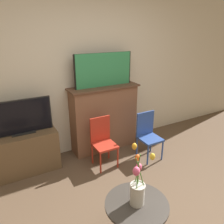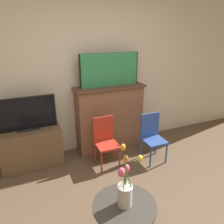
{
  "view_description": "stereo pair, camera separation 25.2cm",
  "coord_description": "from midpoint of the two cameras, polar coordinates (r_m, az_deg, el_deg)",
  "views": [
    {
      "loc": [
        -1.18,
        -1.01,
        1.91
      ],
      "look_at": [
        0.01,
        1.13,
        0.97
      ],
      "focal_mm": 35.0,
      "sensor_mm": 36.0,
      "label": 1
    },
    {
      "loc": [
        -0.95,
        -1.12,
        1.91
      ],
      "look_at": [
        0.01,
        1.13,
        0.97
      ],
      "focal_mm": 35.0,
      "sensor_mm": 36.0,
      "label": 2
    }
  ],
  "objects": [
    {
      "name": "tv_stand",
      "position": [
        3.36,
        -18.21,
        -8.86
      ],
      "size": [
        0.84,
        0.39,
        0.58
      ],
      "color": "brown",
      "rests_on": "ground"
    },
    {
      "name": "chair_red",
      "position": [
        3.19,
        0.53,
        -7.13
      ],
      "size": [
        0.31,
        0.31,
        0.72
      ],
      "color": "#B22D1E",
      "rests_on": "ground"
    },
    {
      "name": "chair_blue",
      "position": [
        3.38,
        12.56,
        -5.92
      ],
      "size": [
        0.31,
        0.31,
        0.72
      ],
      "color": "#2D4C99",
      "rests_on": "ground"
    },
    {
      "name": "vase_tulips",
      "position": [
        1.89,
        7.5,
        -19.42
      ],
      "size": [
        0.22,
        0.21,
        0.52
      ],
      "color": "beige",
      "rests_on": "side_table"
    },
    {
      "name": "tv_monitor",
      "position": [
        3.15,
        -19.28,
        -0.57
      ],
      "size": [
        0.78,
        0.12,
        0.47
      ],
      "color": "black",
      "rests_on": "tv_stand"
    },
    {
      "name": "fireplace_mantel",
      "position": [
        3.57,
        1.34,
        -1.35
      ],
      "size": [
        1.13,
        0.36,
        1.07
      ],
      "color": "brown",
      "rests_on": "ground"
    },
    {
      "name": "wall_back",
      "position": [
        3.41,
        -4.68,
        11.57
      ],
      "size": [
        8.0,
        0.06,
        2.7
      ],
      "color": "beige",
      "rests_on": "ground"
    },
    {
      "name": "side_table",
      "position": [
        2.13,
        6.98,
        -26.55
      ],
      "size": [
        0.55,
        0.55,
        0.52
      ],
      "color": "#332D28",
      "rests_on": "ground"
    },
    {
      "name": "painting",
      "position": [
        3.36,
        1.6,
        10.97
      ],
      "size": [
        0.95,
        0.03,
        0.5
      ],
      "color": "black",
      "rests_on": "fireplace_mantel"
    }
  ]
}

